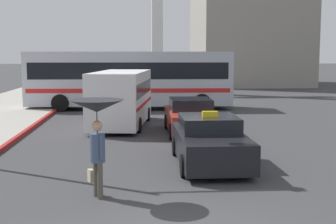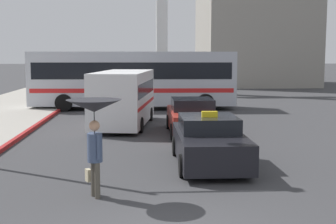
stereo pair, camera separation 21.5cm
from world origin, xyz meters
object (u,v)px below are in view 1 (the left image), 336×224
Objects in this scene: city_bus at (130,77)px; traffic_light at (17,5)px; ambulance_van at (121,96)px; pedestrian_with_umbrella at (97,117)px; taxi at (210,142)px; sedan_red at (191,117)px.

traffic_light is at bearing -10.47° from city_bus.
traffic_light reaches higher than ambulance_van.
city_bus is 5.38× the size of pedestrian_with_umbrella.
taxi reaches higher than sedan_red.
sedan_red is 0.71× the size of ambulance_van.
ambulance_van is at bearing -28.99° from pedestrian_with_umbrella.
traffic_light is at bearing -3.28° from taxi.
city_bus is 16.84m from pedestrian_with_umbrella.
pedestrian_with_umbrella is (-3.02, -8.18, 1.14)m from sedan_red.
pedestrian_with_umbrella is 4.80m from traffic_light.
taxi is 14.18m from city_bus.
taxi is 0.99× the size of sedan_red.
pedestrian_with_umbrella is (-0.52, -16.83, -0.03)m from city_bus.
ambulance_van reaches higher than pedestrian_with_umbrella.
city_bus reaches higher than ambulance_van.
sedan_red is 1.95× the size of pedestrian_with_umbrella.
city_bus is (-2.40, 13.93, 1.17)m from taxi.
ambulance_van is (-2.69, 7.38, 0.68)m from taxi.
taxi is 0.36× the size of city_bus.
traffic_light reaches higher than sedan_red.
ambulance_van is at bearing -37.24° from sedan_red.
city_bus is at bearing 78.01° from traffic_light.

